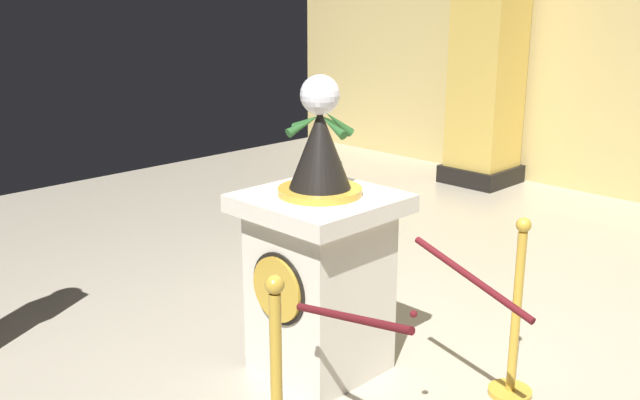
% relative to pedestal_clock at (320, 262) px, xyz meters
% --- Properties ---
extents(ground_plane, '(11.02, 11.02, 0.00)m').
position_rel_pedestal_clock_xyz_m(ground_plane, '(0.38, 0.25, -0.67)').
color(ground_plane, '#B2A893').
extents(pedestal_clock, '(0.78, 0.78, 1.73)m').
position_rel_pedestal_clock_xyz_m(pedestal_clock, '(0.00, 0.00, 0.00)').
color(pedestal_clock, silver).
rests_on(pedestal_clock, ground_plane).
extents(stanchion_far, '(0.24, 0.24, 1.03)m').
position_rel_pedestal_clock_xyz_m(stanchion_far, '(0.95, 0.54, -0.31)').
color(stanchion_far, gold).
rests_on(stanchion_far, ground_plane).
extents(velvet_rope, '(0.88, 0.91, 0.22)m').
position_rel_pedestal_clock_xyz_m(velvet_rope, '(0.84, -0.22, 0.12)').
color(velvet_rope, '#591419').
extents(column_left, '(0.77, 0.77, 3.69)m').
position_rel_pedestal_clock_xyz_m(column_left, '(-1.75, 4.41, 1.17)').
color(column_left, black).
rests_on(column_left, ground_plane).
extents(potted_palm_left, '(0.80, 0.76, 1.00)m').
position_rel_pedestal_clock_xyz_m(potted_palm_left, '(-2.54, 2.54, -0.32)').
color(potted_palm_left, '#4C3828').
rests_on(potted_palm_left, ground_plane).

